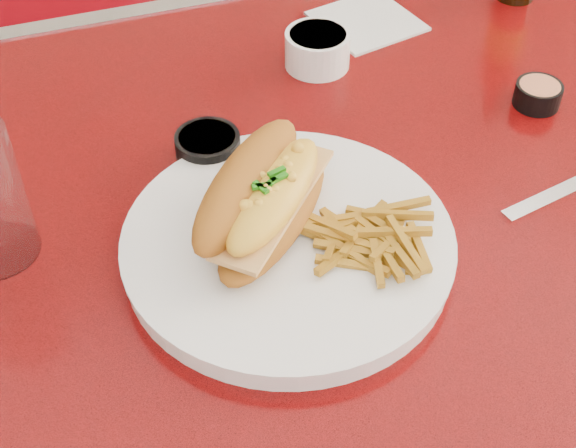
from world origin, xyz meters
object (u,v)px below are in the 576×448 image
object	(u,v)px
dinner_plate	(288,245)
mac_hoagie	(264,197)
sauce_cup_right	(538,94)
diner_table	(396,262)
fork	(362,207)
gravy_ramekin	(317,48)
booth_bench_far	(224,101)
sauce_cup_left	(208,148)

from	to	relation	value
dinner_plate	mac_hoagie	bearing A→B (deg)	122.83
mac_hoagie	sauce_cup_right	distance (m)	0.38
dinner_plate	diner_table	bearing A→B (deg)	26.73
fork	gravy_ramekin	bearing A→B (deg)	3.04
sauce_cup_right	diner_table	bearing A→B (deg)	-166.67
booth_bench_far	sauce_cup_right	bearing A→B (deg)	-76.90
booth_bench_far	mac_hoagie	size ratio (longest dim) A/B	5.93
dinner_plate	sauce_cup_right	bearing A→B (deg)	20.13
fork	sauce_cup_left	world-z (taller)	sauce_cup_left
fork	sauce_cup_left	size ratio (longest dim) A/B	1.79
booth_bench_far	gravy_ramekin	size ratio (longest dim) A/B	15.16
sauce_cup_right	gravy_ramekin	bearing A→B (deg)	142.75
fork	gravy_ramekin	xyz separation A→B (m)	(0.06, 0.27, 0.00)
mac_hoagie	sauce_cup_right	size ratio (longest dim) A/B	3.70
gravy_ramekin	sauce_cup_right	xyz separation A→B (m)	(0.21, -0.16, -0.01)
dinner_plate	gravy_ramekin	xyz separation A→B (m)	(0.14, 0.29, 0.01)
dinner_plate	fork	xyz separation A→B (m)	(0.08, 0.01, 0.01)
booth_bench_far	dinner_plate	xyz separation A→B (m)	(-0.17, -0.90, 0.50)
diner_table	dinner_plate	size ratio (longest dim) A/B	3.18
booth_bench_far	sauce_cup_right	size ratio (longest dim) A/B	21.96
gravy_ramekin	sauce_cup_right	bearing A→B (deg)	-37.25
dinner_plate	sauce_cup_left	size ratio (longest dim) A/B	4.47
sauce_cup_left	fork	bearing A→B (deg)	-50.49
sauce_cup_right	mac_hoagie	bearing A→B (deg)	-163.95
gravy_ramekin	sauce_cup_left	world-z (taller)	gravy_ramekin
fork	sauce_cup_left	distance (m)	0.18
booth_bench_far	gravy_ramekin	distance (m)	0.79
diner_table	gravy_ramekin	xyz separation A→B (m)	(-0.03, 0.20, 0.18)
booth_bench_far	fork	world-z (taller)	booth_bench_far
booth_bench_far	gravy_ramekin	world-z (taller)	booth_bench_far
booth_bench_far	mac_hoagie	bearing A→B (deg)	-101.93
fork	sauce_cup_right	bearing A→B (deg)	-52.03
booth_bench_far	fork	distance (m)	1.02
diner_table	fork	xyz separation A→B (m)	(-0.09, -0.07, 0.18)
diner_table	fork	world-z (taller)	fork
diner_table	sauce_cup_left	xyz separation A→B (m)	(-0.20, 0.07, 0.18)
mac_hoagie	fork	world-z (taller)	mac_hoagie
gravy_ramekin	sauce_cup_left	size ratio (longest dim) A/B	0.92
booth_bench_far	gravy_ramekin	bearing A→B (deg)	-92.87
diner_table	booth_bench_far	world-z (taller)	booth_bench_far
booth_bench_far	sauce_cup_left	xyz separation A→B (m)	(-0.20, -0.74, 0.50)
mac_hoagie	sauce_cup_right	world-z (taller)	mac_hoagie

